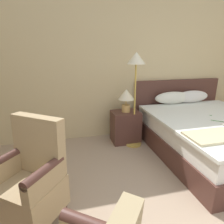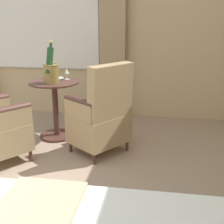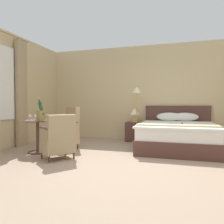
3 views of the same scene
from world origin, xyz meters
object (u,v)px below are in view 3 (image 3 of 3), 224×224
object	(u,v)px
nightstand	(134,132)
champagne_bucket	(41,114)
wine_glass_near_edge	(30,116)
wine_glass_near_bucket	(35,116)
floor_lamp_brass	(137,97)
armchair_facing_bed	(58,139)
armchair_by_window	(67,131)
bed	(177,135)
snack_plate	(30,120)
side_table_round	(38,135)
bedside_lamp	(135,113)

from	to	relation	value
nightstand	champagne_bucket	distance (m)	2.82
wine_glass_near_edge	wine_glass_near_bucket	bearing A→B (deg)	91.41
floor_lamp_brass	wine_glass_near_edge	distance (m)	2.94
wine_glass_near_edge	armchair_facing_bed	bearing A→B (deg)	-19.57
wine_glass_near_bucket	armchair_by_window	size ratio (longest dim) A/B	0.14
bed	wine_glass_near_bucket	distance (m)	3.46
wine_glass_near_bucket	snack_plate	size ratio (longest dim) A/B	0.74
side_table_round	wine_glass_near_bucket	bearing A→B (deg)	140.26
wine_glass_near_edge	armchair_facing_bed	xyz separation A→B (m)	(0.91, -0.32, -0.43)
bed	floor_lamp_brass	world-z (taller)	floor_lamp_brass
floor_lamp_brass	nightstand	bearing A→B (deg)	119.26
snack_plate	armchair_facing_bed	world-z (taller)	armchair_facing_bed
snack_plate	wine_glass_near_bucket	bearing A→B (deg)	81.56
nightstand	champagne_bucket	world-z (taller)	champagne_bucket
wine_glass_near_bucket	armchair_facing_bed	xyz separation A→B (m)	(0.91, -0.52, -0.42)
nightstand	bed	bearing A→B (deg)	-31.27
wine_glass_near_bucket	snack_plate	xyz separation A→B (m)	(-0.02, -0.15, -0.09)
wine_glass_near_edge	bed	bearing A→B (deg)	25.13
armchair_by_window	armchair_facing_bed	bearing A→B (deg)	-70.09
wine_glass_near_edge	armchair_facing_bed	size ratio (longest dim) A/B	0.18
bed	nightstand	size ratio (longest dim) A/B	3.94
wine_glass_near_edge	armchair_by_window	bearing A→B (deg)	54.99
bed	champagne_bucket	size ratio (longest dim) A/B	4.48
bedside_lamp	armchair_facing_bed	world-z (taller)	bedside_lamp
nightstand	bedside_lamp	distance (m)	0.57
bed	nightstand	world-z (taller)	bed
bed	snack_plate	distance (m)	3.53
wine_glass_near_edge	snack_plate	bearing A→B (deg)	120.76
wine_glass_near_edge	snack_plate	xyz separation A→B (m)	(-0.03, 0.05, -0.11)
wine_glass_near_edge	armchair_by_window	distance (m)	1.00
floor_lamp_brass	armchair_facing_bed	distance (m)	2.78
armchair_by_window	nightstand	bearing A→B (deg)	45.82
bed	champagne_bucket	bearing A→B (deg)	-154.45
nightstand	armchair_by_window	bearing A→B (deg)	-134.18
wine_glass_near_bucket	wine_glass_near_edge	world-z (taller)	wine_glass_near_edge
side_table_round	armchair_by_window	world-z (taller)	armchair_by_window
side_table_round	armchair_by_window	distance (m)	0.77
bed	side_table_round	bearing A→B (deg)	-155.07
bed	wine_glass_near_bucket	world-z (taller)	bed
wine_glass_near_bucket	wine_glass_near_edge	bearing A→B (deg)	-88.59
side_table_round	snack_plate	distance (m)	0.37
wine_glass_near_edge	armchair_facing_bed	world-z (taller)	armchair_facing_bed
bedside_lamp	snack_plate	distance (m)	2.95
wine_glass_near_edge	armchair_facing_bed	distance (m)	1.06
bedside_lamp	wine_glass_near_edge	bearing A→B (deg)	-131.37
bed	armchair_facing_bed	distance (m)	2.90
snack_plate	armchair_by_window	size ratio (longest dim) A/B	0.19
wine_glass_near_edge	side_table_round	bearing A→B (deg)	29.43
nightstand	wine_glass_near_edge	size ratio (longest dim) A/B	3.60
bedside_lamp	champagne_bucket	bearing A→B (deg)	-128.99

